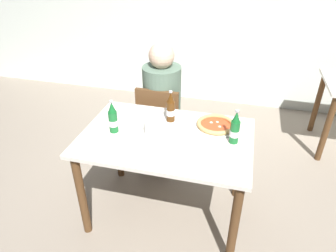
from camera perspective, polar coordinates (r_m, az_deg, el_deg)
The scene contains 11 objects.
ground_plane at distance 2.64m, azimuth -0.28°, elevation -15.53°, with size 8.00×8.00×0.00m, color gray.
back_wall_tiled at distance 4.02m, azimuth 8.36°, elevation 22.04°, with size 7.00×0.10×2.60m, color silver.
dining_table_main at distance 2.22m, azimuth -0.33°, elevation -4.27°, with size 1.20×0.80×0.75m.
chair_behind_table at distance 2.85m, azimuth -1.36°, elevation 0.78°, with size 0.40×0.40×0.85m.
diner_seated at distance 2.84m, azimuth -1.10°, elevation 3.05°, with size 0.34×0.34×1.21m.
pizza_margherita_near at distance 2.27m, azimuth 8.88°, elevation 0.19°, with size 0.30×0.30×0.04m.
beer_bottle_left at distance 2.08m, azimuth 12.34°, elevation -0.55°, with size 0.07×0.07×0.25m.
beer_bottle_center at distance 2.29m, azimuth 0.49°, elevation 3.29°, with size 0.07×0.07×0.25m.
beer_bottle_right at distance 2.19m, azimuth -10.21°, elevation 1.34°, with size 0.07×0.07×0.25m.
napkin_with_cutlery at distance 1.97m, azimuth 9.93°, elevation -5.90°, with size 0.20×0.20×0.01m.
paper_cup at distance 2.17m, azimuth -3.46°, elevation -0.26°, with size 0.07×0.07×0.10m, color white.
Camera 1 is at (0.47, -1.75, 1.93)m, focal length 32.74 mm.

